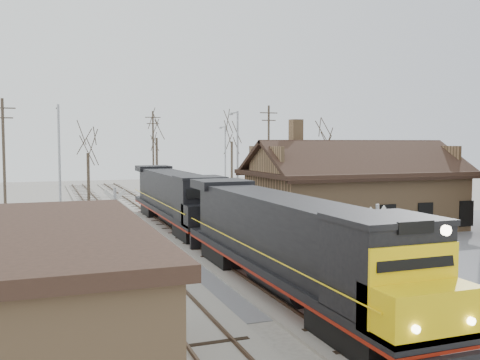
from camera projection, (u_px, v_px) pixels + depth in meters
The scene contains 19 objects.
ground at pixel (267, 285), 23.47m from camera, with size 140.00×140.00×0.00m, color #A9A499.
road at pixel (267, 284), 23.47m from camera, with size 60.00×9.00×0.03m, color slate.
track_main at pixel (183, 231), 37.51m from camera, with size 3.40×90.00×0.24m.
track_siding at pixel (118, 234), 35.95m from camera, with size 3.40×90.00×0.24m.
depot at pixel (354, 196), 38.68m from camera, with size 15.20×9.31×7.90m.
locomotive_lead at pixel (289, 244), 21.26m from camera, with size 2.82×18.91×4.20m.
locomotive_trailing at pixel (176, 198), 39.22m from camera, with size 2.82×18.91×3.97m.
crossbuck_near at pixel (376, 259), 20.15m from camera, with size 1.09×0.41×3.93m.
crossbuck_far at pixel (115, 233), 25.35m from camera, with size 1.18×0.31×4.13m.
streetlight_a at pixel (59, 159), 39.06m from camera, with size 0.25×2.04×9.01m.
streetlight_b at pixel (237, 157), 45.28m from camera, with size 0.25×2.04×8.89m.
streetlight_c at pixel (225, 157), 60.73m from camera, with size 0.25×2.04×8.13m.
utility_pole_a at pixel (4, 156), 44.05m from camera, with size 2.00×0.24×9.88m.
utility_pole_b at pixel (153, 149), 68.60m from camera, with size 2.00×0.24×10.27m.
utility_pole_c at pixel (269, 151), 57.77m from camera, with size 2.00×0.24×10.24m.
tree_b at pixel (88, 145), 56.31m from camera, with size 3.43×3.43×8.41m.
tree_c at pixel (156, 129), 70.09m from camera, with size 4.59×4.59×11.24m.
tree_d at pixel (232, 133), 68.43m from camera, with size 4.26×4.26×10.43m.
tree_e at pixel (323, 137), 63.89m from camera, with size 3.98×3.98×9.75m.
Camera 1 is at (-9.12, -21.25, 6.23)m, focal length 40.00 mm.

